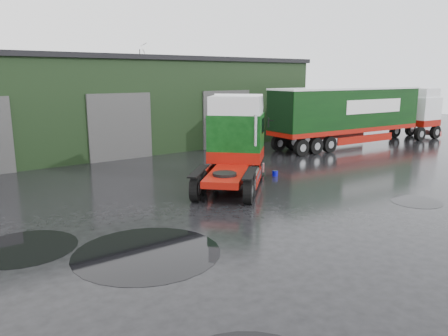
# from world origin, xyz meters

# --- Properties ---
(ground) EXTENTS (100.00, 100.00, 0.00)m
(ground) POSITION_xyz_m (0.00, 0.00, 0.00)
(ground) COLOR black
(warehouse) EXTENTS (32.40, 12.40, 6.30)m
(warehouse) POSITION_xyz_m (2.00, 20.00, 3.16)
(warehouse) COLOR black
(warehouse) RESTS_ON ground
(hero_tractor) EXTENTS (6.75, 6.64, 4.13)m
(hero_tractor) POSITION_xyz_m (3.10, 4.50, 2.07)
(hero_tractor) COLOR #093B0E
(hero_tractor) RESTS_ON ground
(lorry_right) EXTENTS (16.31, 3.94, 4.24)m
(lorry_right) POSITION_xyz_m (17.00, 9.00, 2.12)
(lorry_right) COLOR silver
(lorry_right) RESTS_ON ground
(wash_bucket) EXTENTS (0.36, 0.36, 0.27)m
(wash_bucket) POSITION_xyz_m (6.41, 5.08, 0.14)
(wash_bucket) COLOR #0808BA
(wash_bucket) RESTS_ON ground
(tree_back_b) EXTENTS (4.40, 4.40, 7.50)m
(tree_back_b) POSITION_xyz_m (10.00, 30.00, 3.75)
(tree_back_b) COLOR black
(tree_back_b) RESTS_ON ground
(puddle_1) EXTENTS (2.72, 2.72, 0.01)m
(puddle_1) POSITION_xyz_m (4.66, 5.84, 0.00)
(puddle_1) COLOR black
(puddle_1) RESTS_ON ground
(puddle_2) EXTENTS (3.06, 3.06, 0.01)m
(puddle_2) POSITION_xyz_m (-6.13, 2.55, 0.00)
(puddle_2) COLOR black
(puddle_2) RESTS_ON ground
(puddle_3) EXTENTS (2.02, 2.02, 0.01)m
(puddle_3) POSITION_xyz_m (7.83, -1.76, 0.00)
(puddle_3) COLOR black
(puddle_3) RESTS_ON ground
(puddle_4) EXTENTS (4.27, 4.27, 0.01)m
(puddle_4) POSITION_xyz_m (-3.36, 0.04, 0.00)
(puddle_4) COLOR black
(puddle_4) RESTS_ON ground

